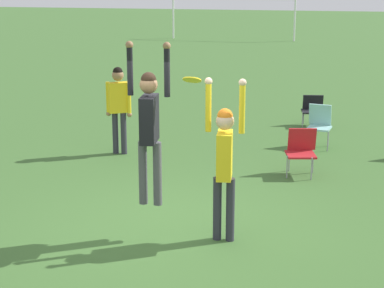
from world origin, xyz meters
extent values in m
plane|color=#3D662D|center=(0.00, 0.00, 0.00)|extent=(120.00, 120.00, 0.00)
cylinder|color=#4C4C51|center=(-0.24, -0.37, 0.94)|extent=(0.12, 0.12, 0.90)
cylinder|color=#4C4C51|center=(-0.03, -0.37, 0.94)|extent=(0.12, 0.12, 0.90)
cube|color=black|center=(-0.14, -0.37, 1.71)|extent=(0.26, 0.49, 0.64)
sphere|color=#9E704C|center=(-0.14, -0.37, 2.18)|extent=(0.24, 0.24, 0.24)
sphere|color=black|center=(-0.14, -0.37, 2.25)|extent=(0.21, 0.21, 0.21)
cylinder|color=black|center=(-0.39, -0.37, 2.37)|extent=(0.08, 0.08, 0.68)
sphere|color=#9E704C|center=(-0.39, -0.37, 2.71)|extent=(0.10, 0.10, 0.10)
cylinder|color=black|center=(0.12, -0.37, 2.37)|extent=(0.08, 0.08, 0.68)
sphere|color=#9E704C|center=(0.12, -0.37, 2.71)|extent=(0.10, 0.10, 0.10)
cylinder|color=#2D2D38|center=(0.79, -0.25, 0.46)|extent=(0.12, 0.12, 0.91)
cylinder|color=#2D2D38|center=(0.98, -0.25, 0.46)|extent=(0.12, 0.12, 0.91)
cube|color=yellow|center=(0.89, -0.25, 1.23)|extent=(0.25, 0.43, 0.65)
sphere|color=beige|center=(0.89, -0.25, 1.71)|extent=(0.25, 0.25, 0.25)
sphere|color=orange|center=(0.89, -0.25, 1.78)|extent=(0.21, 0.21, 0.21)
cylinder|color=yellow|center=(0.66, -0.25, 1.90)|extent=(0.08, 0.08, 0.68)
sphere|color=beige|center=(0.66, -0.25, 2.24)|extent=(0.10, 0.10, 0.10)
cylinder|color=yellow|center=(1.11, -0.25, 1.90)|extent=(0.08, 0.08, 0.68)
sphere|color=beige|center=(1.11, -0.25, 2.24)|extent=(0.10, 0.10, 0.10)
cylinder|color=yellow|center=(0.45, -0.32, 2.26)|extent=(0.25, 0.24, 0.12)
cylinder|color=gray|center=(1.75, 4.86, 0.23)|extent=(0.02, 0.02, 0.46)
cylinder|color=gray|center=(2.15, 4.86, 0.23)|extent=(0.02, 0.02, 0.46)
cylinder|color=gray|center=(1.75, 5.27, 0.23)|extent=(0.02, 0.02, 0.46)
cylinder|color=gray|center=(2.15, 5.27, 0.23)|extent=(0.02, 0.02, 0.46)
cube|color=#8CC6C1|center=(1.95, 5.07, 0.44)|extent=(0.54, 0.54, 0.04)
cube|color=#8CC6C1|center=(1.95, 5.28, 0.69)|extent=(0.49, 0.18, 0.46)
cylinder|color=gray|center=(1.49, 6.92, 0.19)|extent=(0.02, 0.02, 0.38)
cylinder|color=gray|center=(1.91, 6.92, 0.19)|extent=(0.02, 0.02, 0.38)
cylinder|color=gray|center=(1.49, 7.34, 0.19)|extent=(0.02, 0.02, 0.38)
cylinder|color=gray|center=(1.91, 7.34, 0.19)|extent=(0.02, 0.02, 0.38)
cube|color=black|center=(1.70, 7.13, 0.37)|extent=(0.57, 0.57, 0.04)
cube|color=black|center=(1.70, 7.36, 0.56)|extent=(0.50, 0.18, 0.35)
cylinder|color=gray|center=(1.49, 2.80, 0.21)|extent=(0.02, 0.02, 0.42)
cylinder|color=gray|center=(1.93, 2.80, 0.21)|extent=(0.02, 0.02, 0.42)
cylinder|color=gray|center=(1.49, 3.24, 0.21)|extent=(0.02, 0.02, 0.42)
cylinder|color=gray|center=(1.93, 3.24, 0.21)|extent=(0.02, 0.02, 0.42)
cube|color=#B21E23|center=(1.71, 3.02, 0.40)|extent=(0.63, 0.63, 0.04)
cube|color=#B21E23|center=(1.71, 3.26, 0.63)|extent=(0.53, 0.23, 0.43)
cylinder|color=#2D2D38|center=(-2.14, 3.67, 0.44)|extent=(0.12, 0.12, 0.88)
cylinder|color=#2D2D38|center=(-1.95, 3.67, 0.44)|extent=(0.12, 0.12, 0.88)
cube|color=yellow|center=(-2.04, 3.67, 1.19)|extent=(0.45, 0.38, 0.62)
sphere|color=#9E704C|center=(-2.04, 3.67, 1.64)|extent=(0.24, 0.24, 0.24)
sphere|color=black|center=(-2.04, 3.67, 1.71)|extent=(0.20, 0.20, 0.20)
cylinder|color=yellow|center=(-2.27, 3.67, 1.17)|extent=(0.08, 0.08, 0.66)
sphere|color=#9E704C|center=(-2.27, 3.67, 0.84)|extent=(0.10, 0.10, 0.10)
cylinder|color=yellow|center=(-1.82, 3.67, 1.17)|extent=(0.08, 0.08, 0.66)
sphere|color=#9E704C|center=(-1.82, 3.67, 0.84)|extent=(0.10, 0.10, 0.10)
cylinder|color=white|center=(-7.44, 28.07, 1.15)|extent=(0.10, 0.10, 2.30)
cylinder|color=white|center=(-0.44, 28.07, 1.15)|extent=(0.10, 0.10, 2.30)
camera|label=1|loc=(2.40, -8.49, 3.61)|focal=60.00mm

